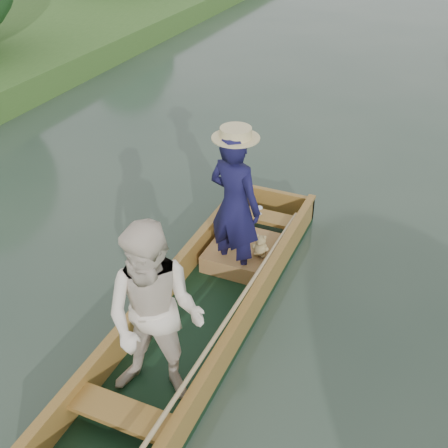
% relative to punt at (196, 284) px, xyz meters
% --- Properties ---
extents(ground, '(120.00, 120.00, 0.00)m').
position_rel_punt_xyz_m(ground, '(-0.04, 0.21, -0.71)').
color(ground, '#283D30').
rests_on(ground, ground).
extents(punt, '(1.16, 5.03, 1.95)m').
position_rel_punt_xyz_m(punt, '(0.00, 0.00, 0.00)').
color(punt, black).
rests_on(punt, ground).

